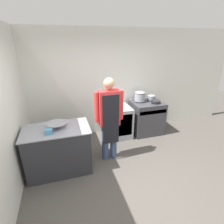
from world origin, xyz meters
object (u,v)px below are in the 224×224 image
at_px(person_cook, 109,116).
at_px(sauce_pot, 151,97).
at_px(stove, 146,117).
at_px(plastic_tub, 49,131).
at_px(stock_pot, 140,96).
at_px(fridge_unit, 117,122).
at_px(saute_pan, 156,101).
at_px(mixing_bowl, 57,125).

distance_m(person_cook, sauce_pot, 1.75).
xyz_separation_m(stove, person_cook, (-1.30, -0.84, 0.55)).
xyz_separation_m(plastic_tub, stock_pot, (2.27, 1.17, 0.08)).
xyz_separation_m(stove, fridge_unit, (-0.84, 0.03, -0.03)).
bearing_deg(person_cook, plastic_tub, -169.43).
bearing_deg(plastic_tub, saute_pan, 19.73).
relative_size(stove, stock_pot, 3.17).
relative_size(person_cook, stock_pot, 6.20).
xyz_separation_m(mixing_bowl, sauce_pot, (2.47, 0.98, 0.01)).
relative_size(stove, plastic_tub, 7.10).
relative_size(stove, fridge_unit, 1.10).
xyz_separation_m(fridge_unit, person_cook, (-0.46, -0.87, 0.59)).
height_order(fridge_unit, saute_pan, saute_pan).
bearing_deg(sauce_pot, plastic_tub, -155.84).
height_order(stove, saute_pan, saute_pan).
bearing_deg(stove, fridge_unit, 178.13).
distance_m(stove, mixing_bowl, 2.52).
height_order(stove, fridge_unit, stove).
bearing_deg(stove, saute_pan, -35.56).
bearing_deg(mixing_bowl, plastic_tub, -126.10).
relative_size(plastic_tub, saute_pan, 0.53).
xyz_separation_m(person_cook, plastic_tub, (-1.15, -0.21, -0.05)).
xyz_separation_m(stove, stock_pot, (-0.18, 0.12, 0.59)).
relative_size(stove, mixing_bowl, 2.42).
relative_size(person_cook, sauce_pot, 8.48).
distance_m(fridge_unit, person_cook, 1.14).
bearing_deg(fridge_unit, sauce_pot, 5.16).
bearing_deg(saute_pan, person_cook, -153.72).
height_order(plastic_tub, saute_pan, plastic_tub).
bearing_deg(person_cook, stock_pot, 40.56).
xyz_separation_m(fridge_unit, saute_pan, (1.01, -0.14, 0.52)).
bearing_deg(stove, sauce_pot, 36.10).
bearing_deg(mixing_bowl, sauce_pot, 21.62).
distance_m(plastic_tub, saute_pan, 2.77).
relative_size(stove, saute_pan, 3.80).
bearing_deg(fridge_unit, stock_pot, 7.83).
bearing_deg(plastic_tub, stock_pot, 27.33).
xyz_separation_m(mixing_bowl, stock_pot, (2.13, 0.98, 0.08)).
height_order(stove, mixing_bowl, mixing_bowl).
bearing_deg(sauce_pot, person_cook, -146.81).
height_order(person_cook, sauce_pot, person_cook).
distance_m(plastic_tub, sauce_pot, 2.86).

